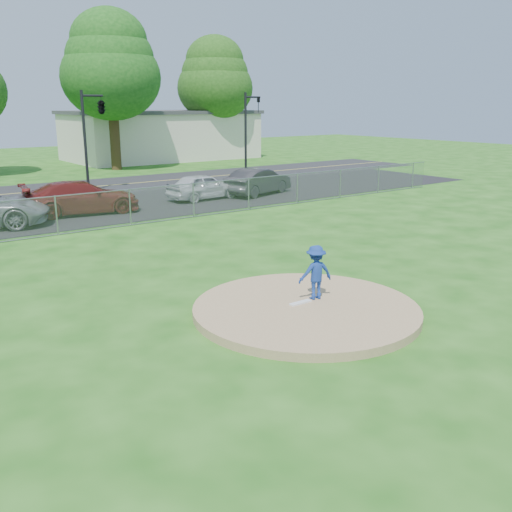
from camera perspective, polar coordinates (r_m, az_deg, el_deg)
The scene contains 15 objects.
ground at distance 21.92m, azimuth -12.58°, elevation 1.80°, with size 120.00×120.00×0.00m, color #1C5512.
pitchers_mound at distance 13.72m, azimuth 5.01°, elevation -5.37°, with size 5.40×5.40×0.20m, color #A38259.
pitching_rubber at distance 13.82m, azimuth 4.47°, elevation -4.68°, with size 0.60×0.15×0.04m, color white.
chain_link_fence at distance 23.58m, azimuth -14.70°, elevation 4.45°, with size 40.00×0.06×1.50m, color gray.
parking_lot at distance 27.88m, azimuth -18.12°, elevation 4.20°, with size 50.00×8.00×0.01m, color black.
street at distance 34.99m, azimuth -22.15°, elevation 5.89°, with size 60.00×7.00×0.01m, color black.
commercial_building at distance 53.63m, azimuth -9.47°, elevation 11.88°, with size 16.40×9.40×4.30m.
tree_right at distance 45.23m, azimuth -14.37°, elevation 18.06°, with size 7.28×7.28×11.63m.
tree_far_right at distance 53.01m, azimuth -4.12°, elevation 17.30°, with size 6.72×6.72×10.74m.
traffic_signal_center at distance 33.98m, azimuth -15.38°, elevation 14.03°, with size 1.42×2.48×5.60m.
traffic_signal_right at distance 39.00m, azimuth -0.76°, elevation 12.76°, with size 1.28×0.20×5.60m.
pitcher at distance 14.00m, azimuth 5.98°, elevation -1.63°, with size 0.87×0.50×1.35m, color navy.
parked_car_darkred at distance 27.15m, azimuth -17.06°, elevation 5.63°, with size 2.10×5.15×1.50m, color maroon.
parked_car_pearl at distance 30.15m, azimuth -5.31°, elevation 6.94°, with size 1.59×3.96×1.35m, color silver.
parked_car_charcoal at distance 31.66m, azimuth 0.24°, elevation 7.48°, with size 1.53×4.38×1.44m, color #29292C.
Camera 1 is at (-8.60, -9.57, 4.85)m, focal length 40.00 mm.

